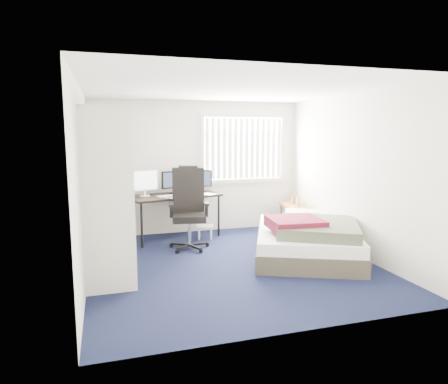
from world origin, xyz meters
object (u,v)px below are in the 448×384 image
nightstand (294,208)px  bed (307,238)px  office_chair (189,217)px  desk (174,193)px

nightstand → bed: size_ratio=0.33×
office_chair → bed: (1.66, -1.02, -0.24)m
desk → nightstand: bearing=-6.7°
office_chair → bed: office_chair is taller
desk → bed: size_ratio=0.72×
desk → bed: 2.53m
desk → nightstand: desk is taller
desk → bed: (1.78, -1.72, -0.53)m
desk → office_chair: bearing=-80.0°
desk → bed: bearing=-44.0°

